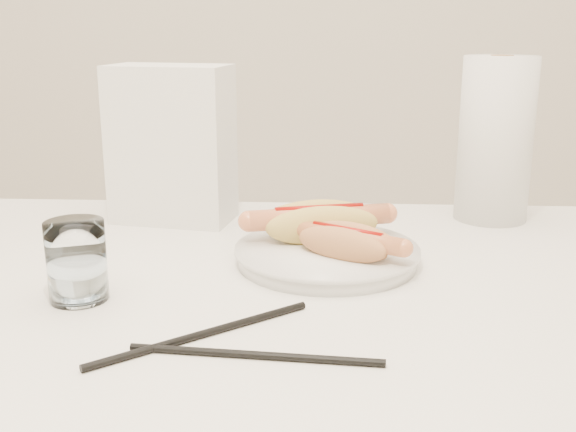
{
  "coord_description": "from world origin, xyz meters",
  "views": [
    {
      "loc": [
        0.1,
        -0.78,
        1.06
      ],
      "look_at": [
        0.06,
        0.06,
        0.82
      ],
      "focal_mm": 43.54,
      "sensor_mm": 36.0,
      "label": 1
    }
  ],
  "objects_px": {
    "paper_towel_roll": "(495,140)",
    "hotdog_right": "(347,242)",
    "plate": "(327,257)",
    "table": "(237,331)",
    "hotdog_left": "(319,223)",
    "water_glass": "(77,261)",
    "napkin_box": "(172,145)"
  },
  "relations": [
    {
      "from": "table",
      "to": "hotdog_right",
      "type": "xyz_separation_m",
      "value": [
        0.13,
        0.06,
        0.1
      ]
    },
    {
      "from": "table",
      "to": "hotdog_right",
      "type": "height_order",
      "value": "hotdog_right"
    },
    {
      "from": "table",
      "to": "water_glass",
      "type": "xyz_separation_m",
      "value": [
        -0.17,
        -0.05,
        0.11
      ]
    },
    {
      "from": "table",
      "to": "plate",
      "type": "xyz_separation_m",
      "value": [
        0.11,
        0.08,
        0.07
      ]
    },
    {
      "from": "napkin_box",
      "to": "water_glass",
      "type": "bearing_deg",
      "value": -86.83
    },
    {
      "from": "napkin_box",
      "to": "paper_towel_roll",
      "type": "bearing_deg",
      "value": 13.89
    },
    {
      "from": "paper_towel_roll",
      "to": "hotdog_right",
      "type": "bearing_deg",
      "value": -132.31
    },
    {
      "from": "table",
      "to": "plate",
      "type": "relative_size",
      "value": 5.15
    },
    {
      "from": "table",
      "to": "napkin_box",
      "type": "height_order",
      "value": "napkin_box"
    },
    {
      "from": "water_glass",
      "to": "plate",
      "type": "bearing_deg",
      "value": 25.69
    },
    {
      "from": "table",
      "to": "hotdog_right",
      "type": "relative_size",
      "value": 8.26
    },
    {
      "from": "plate",
      "to": "paper_towel_roll",
      "type": "relative_size",
      "value": 0.91
    },
    {
      "from": "paper_towel_roll",
      "to": "plate",
      "type": "bearing_deg",
      "value": -138.46
    },
    {
      "from": "hotdog_right",
      "to": "water_glass",
      "type": "distance_m",
      "value": 0.33
    },
    {
      "from": "table",
      "to": "napkin_box",
      "type": "bearing_deg",
      "value": 115.39
    },
    {
      "from": "plate",
      "to": "hotdog_left",
      "type": "relative_size",
      "value": 1.2
    },
    {
      "from": "plate",
      "to": "hotdog_left",
      "type": "distance_m",
      "value": 0.05
    },
    {
      "from": "table",
      "to": "plate",
      "type": "height_order",
      "value": "plate"
    },
    {
      "from": "water_glass",
      "to": "paper_towel_roll",
      "type": "distance_m",
      "value": 0.66
    },
    {
      "from": "hotdog_left",
      "to": "hotdog_right",
      "type": "bearing_deg",
      "value": -77.12
    },
    {
      "from": "hotdog_left",
      "to": "hotdog_right",
      "type": "height_order",
      "value": "hotdog_left"
    },
    {
      "from": "plate",
      "to": "table",
      "type": "bearing_deg",
      "value": -142.17
    },
    {
      "from": "hotdog_right",
      "to": "water_glass",
      "type": "height_order",
      "value": "water_glass"
    },
    {
      "from": "plate",
      "to": "hotdog_right",
      "type": "bearing_deg",
      "value": -48.97
    },
    {
      "from": "plate",
      "to": "water_glass",
      "type": "distance_m",
      "value": 0.32
    },
    {
      "from": "hotdog_left",
      "to": "paper_towel_roll",
      "type": "xyz_separation_m",
      "value": [
        0.27,
        0.19,
        0.08
      ]
    },
    {
      "from": "plate",
      "to": "hotdog_left",
      "type": "bearing_deg",
      "value": 105.35
    },
    {
      "from": "hotdog_right",
      "to": "paper_towel_roll",
      "type": "xyz_separation_m",
      "value": [
        0.24,
        0.26,
        0.09
      ]
    },
    {
      "from": "napkin_box",
      "to": "paper_towel_roll",
      "type": "relative_size",
      "value": 0.95
    },
    {
      "from": "plate",
      "to": "paper_towel_roll",
      "type": "height_order",
      "value": "paper_towel_roll"
    },
    {
      "from": "hotdog_right",
      "to": "napkin_box",
      "type": "distance_m",
      "value": 0.36
    },
    {
      "from": "hotdog_left",
      "to": "napkin_box",
      "type": "bearing_deg",
      "value": 130.99
    }
  ]
}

